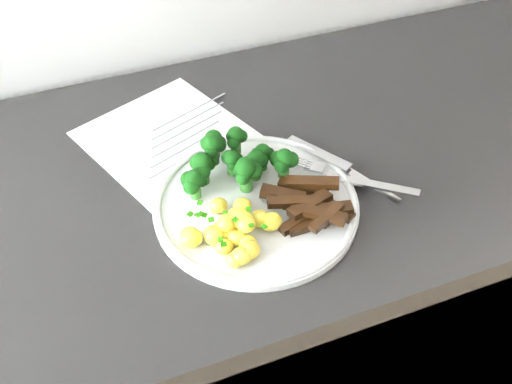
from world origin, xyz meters
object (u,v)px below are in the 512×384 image
at_px(knife, 355,177).
at_px(beef_strips, 309,205).
at_px(recipe_paper, 185,150).
at_px(fork, 352,178).
at_px(broccoli, 234,160).
at_px(counter, 211,339).
at_px(plate, 256,204).
at_px(potatoes, 231,230).

bearing_deg(knife, beef_strips, -157.26).
relative_size(recipe_paper, fork, 2.42).
xyz_separation_m(broccoli, beef_strips, (0.07, -0.10, -0.02)).
bearing_deg(knife, recipe_paper, 144.65).
height_order(counter, fork, fork).
relative_size(broccoli, fork, 1.08).
bearing_deg(broccoli, recipe_paper, 119.05).
relative_size(plate, knife, 1.56).
relative_size(fork, knife, 0.86).
relative_size(recipe_paper, beef_strips, 3.10).
xyz_separation_m(plate, potatoes, (-0.05, -0.05, 0.02)).
bearing_deg(fork, recipe_paper, 141.23).
bearing_deg(counter, beef_strips, -44.38).
bearing_deg(knife, counter, 158.76).
distance_m(counter, plate, 0.45).
xyz_separation_m(recipe_paper, potatoes, (0.01, -0.19, 0.02)).
bearing_deg(broccoli, knife, -20.71).
bearing_deg(beef_strips, potatoes, -176.16).
distance_m(recipe_paper, broccoli, 0.11).
distance_m(plate, knife, 0.15).
distance_m(recipe_paper, knife, 0.25).
height_order(potatoes, knife, potatoes).
bearing_deg(beef_strips, fork, 19.43).
relative_size(plate, potatoes, 2.11).
xyz_separation_m(beef_strips, knife, (0.09, 0.04, -0.01)).
bearing_deg(plate, counter, 127.62).
distance_m(counter, recipe_paper, 0.43).
height_order(recipe_paper, plate, plate).
bearing_deg(beef_strips, counter, 135.62).
distance_m(potatoes, fork, 0.19).
bearing_deg(knife, plate, 179.51).
bearing_deg(recipe_paper, beef_strips, -57.36).
xyz_separation_m(plate, fork, (0.14, -0.01, 0.01)).
relative_size(counter, potatoes, 17.55).
distance_m(counter, fork, 0.50).
xyz_separation_m(counter, fork, (0.20, -0.09, 0.45)).
height_order(counter, potatoes, potatoes).
bearing_deg(plate, recipe_paper, 111.79).
bearing_deg(knife, broccoli, 159.29).
relative_size(counter, broccoli, 14.02).
bearing_deg(knife, potatoes, -167.39).
bearing_deg(broccoli, potatoes, -111.53).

